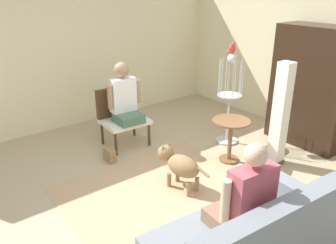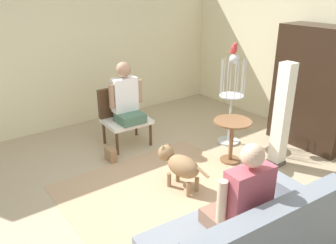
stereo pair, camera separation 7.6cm
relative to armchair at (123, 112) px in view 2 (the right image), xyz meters
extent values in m
plane|color=tan|center=(1.64, -0.25, -0.52)|extent=(7.14, 7.14, 0.00)
cube|color=beige|center=(1.64, 2.78, 0.77)|extent=(6.29, 0.12, 2.58)
cube|color=beige|center=(-1.26, 0.05, 0.77)|extent=(0.12, 6.55, 2.58)
cube|color=tan|center=(1.83, -0.34, -0.52)|extent=(2.52, 2.35, 0.01)
cube|color=slate|center=(3.33, -0.57, 0.13)|extent=(0.31, 1.65, 0.48)
cube|color=slate|center=(3.03, 0.18, 0.00)|extent=(0.91, 0.25, 0.21)
cylinder|color=#4C331E|center=(0.37, 0.28, -0.34)|extent=(0.04, 0.04, 0.38)
cylinder|color=#4C331E|center=(0.35, -0.31, -0.34)|extent=(0.04, 0.04, 0.38)
cylinder|color=#4C331E|center=(-0.10, 0.30, -0.34)|extent=(0.04, 0.04, 0.38)
cylinder|color=#4C331E|center=(-0.13, -0.29, -0.34)|extent=(0.04, 0.04, 0.38)
cube|color=white|center=(0.12, -0.01, -0.12)|extent=(0.61, 0.71, 0.06)
cube|color=#4C331E|center=(-0.13, 0.01, 0.15)|extent=(0.11, 0.69, 0.47)
cube|color=#845F4D|center=(2.87, -0.54, -0.04)|extent=(0.44, 0.45, 0.14)
cube|color=#B24C59|center=(3.05, -0.55, 0.30)|extent=(0.21, 0.43, 0.53)
sphere|color=#DDB293|center=(3.05, -0.55, 0.68)|extent=(0.19, 0.19, 0.19)
cylinder|color=#DDB293|center=(2.99, -0.79, 0.33)|extent=(0.08, 0.08, 0.37)
cylinder|color=#DDB293|center=(3.03, -0.30, 0.33)|extent=(0.08, 0.08, 0.37)
cube|color=#476D57|center=(0.25, -0.01, -0.02)|extent=(0.38, 0.41, 0.14)
cube|color=white|center=(0.10, 0.00, 0.31)|extent=(0.20, 0.40, 0.52)
sphere|color=#A57A60|center=(0.10, 0.00, 0.71)|extent=(0.23, 0.23, 0.23)
cylinder|color=#A57A60|center=(0.15, 0.23, 0.34)|extent=(0.08, 0.08, 0.37)
cylinder|color=#A57A60|center=(0.13, -0.24, 0.34)|extent=(0.08, 0.08, 0.37)
cylinder|color=brown|center=(1.50, 0.92, 0.10)|extent=(0.54, 0.54, 0.02)
cylinder|color=brown|center=(1.50, 0.92, -0.22)|extent=(0.06, 0.06, 0.61)
cylinder|color=brown|center=(1.50, 0.92, -0.51)|extent=(0.29, 0.29, 0.03)
ellipsoid|color=olive|center=(1.66, -0.10, -0.20)|extent=(0.50, 0.34, 0.27)
sphere|color=olive|center=(1.37, -0.15, -0.12)|extent=(0.21, 0.21, 0.21)
cone|color=olive|center=(1.38, -0.20, -0.01)|extent=(0.06, 0.06, 0.06)
cone|color=olive|center=(1.36, -0.10, -0.01)|extent=(0.06, 0.06, 0.06)
cylinder|color=olive|center=(1.97, -0.05, -0.16)|extent=(0.18, 0.07, 0.10)
cylinder|color=olive|center=(1.51, -0.21, -0.43)|extent=(0.06, 0.06, 0.19)
cylinder|color=olive|center=(1.49, -0.05, -0.43)|extent=(0.06, 0.06, 0.19)
cylinder|color=olive|center=(1.83, -0.15, -0.43)|extent=(0.06, 0.06, 0.19)
cylinder|color=olive|center=(1.81, 0.01, -0.43)|extent=(0.06, 0.06, 0.19)
cylinder|color=silver|center=(1.03, 1.37, -0.51)|extent=(0.36, 0.36, 0.03)
cylinder|color=silver|center=(1.03, 1.37, -0.13)|extent=(0.04, 0.04, 0.79)
cylinder|color=silver|center=(1.03, 1.37, 0.27)|extent=(0.38, 0.38, 0.02)
cylinder|color=silver|center=(1.22, 1.37, 0.56)|extent=(0.01, 0.01, 0.56)
cylinder|color=silver|center=(1.18, 1.47, 0.56)|extent=(0.01, 0.01, 0.56)
cylinder|color=silver|center=(1.09, 1.54, 0.56)|extent=(0.01, 0.01, 0.56)
cylinder|color=silver|center=(0.98, 1.54, 0.56)|extent=(0.01, 0.01, 0.56)
cylinder|color=silver|center=(0.89, 1.47, 0.56)|extent=(0.01, 0.01, 0.56)
cylinder|color=silver|center=(0.85, 1.37, 0.56)|extent=(0.01, 0.01, 0.56)
cylinder|color=silver|center=(0.89, 1.26, 0.56)|extent=(0.01, 0.01, 0.56)
cylinder|color=silver|center=(0.98, 1.19, 0.56)|extent=(0.01, 0.01, 0.56)
cylinder|color=silver|center=(1.09, 1.19, 0.56)|extent=(0.01, 0.01, 0.56)
cylinder|color=silver|center=(1.18, 1.26, 0.56)|extent=(0.01, 0.01, 0.56)
sphere|color=silver|center=(1.03, 1.37, 0.84)|extent=(0.15, 0.15, 0.15)
ellipsoid|color=red|center=(1.02, 1.37, 0.99)|extent=(0.09, 0.10, 0.14)
sphere|color=red|center=(1.04, 1.37, 1.06)|extent=(0.07, 0.07, 0.07)
cone|color=#D8BF4C|center=(1.07, 1.37, 1.06)|extent=(0.03, 0.02, 0.02)
ellipsoid|color=red|center=(0.98, 1.37, 0.94)|extent=(0.12, 0.03, 0.04)
cube|color=#4C4742|center=(1.96, 1.39, -0.49)|extent=(0.20, 0.20, 0.06)
cube|color=white|center=(1.96, 1.39, 0.25)|extent=(0.18, 0.18, 1.42)
cube|color=black|center=(1.81, 2.37, 0.41)|extent=(1.17, 0.56, 1.86)
cube|color=#99724C|center=(0.45, -0.48, -0.42)|extent=(0.22, 0.10, 0.20)
camera|label=1|loc=(4.51, -2.55, 1.93)|focal=36.89mm
camera|label=2|loc=(4.55, -2.49, 1.93)|focal=36.89mm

